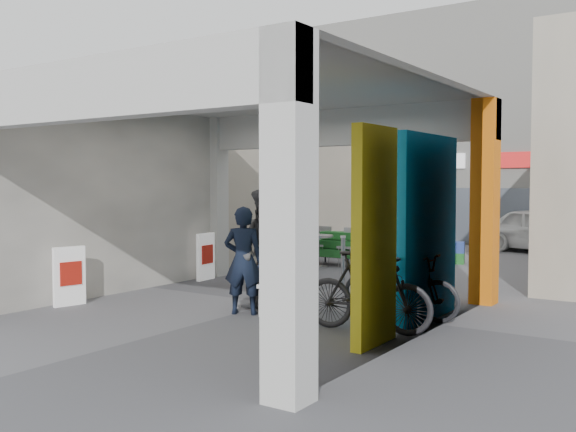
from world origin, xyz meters
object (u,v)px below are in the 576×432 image
Objects in this scene: border_collie at (267,300)px; white_van at (546,230)px; man_elderly at (400,249)px; bicycle_front at (400,286)px; cafe_set at (320,252)px; man_with_dog at (243,260)px; man_crates at (427,222)px; bicycle_rear at (367,292)px; produce_stand at (338,252)px; man_back_turned at (267,250)px.

white_van is at bearing 104.69° from border_collie.
bicycle_front is (0.85, -1.92, -0.36)m from man_elderly.
man_with_dog is (2.09, -5.80, 0.52)m from cafe_set.
white_van is at bearing -0.23° from bicycle_front.
man_crates is 0.97× the size of bicycle_rear.
man_elderly is at bearing -138.39° from man_with_dog.
cafe_set is 0.92× the size of man_elderly.
cafe_set is 4.66m from man_crates.
man_crates is at bearing 18.00° from bicycle_front.
cafe_set is 0.46m from produce_stand.
produce_stand is at bearing 137.55° from man_elderly.
border_collie is at bearing -105.01° from man_elderly.
man_back_turned is at bearing 84.79° from man_crates.
cafe_set is at bearing 40.86° from bicycle_front.
man_back_turned is 1.17× the size of man_elderly.
white_van reaches higher than produce_stand.
bicycle_rear reaches higher than bicycle_front.
man_elderly is 0.44× the size of white_van.
man_with_dog reaches higher than white_van.
cafe_set is 6.21m from border_collie.
bicycle_rear is (3.24, -10.31, -0.35)m from man_crates.
man_with_dog is at bearing 115.34° from bicycle_front.
border_collie is 0.33× the size of bicycle_front.
man_elderly is 0.90× the size of bicycle_front.
border_collie is at bearing -78.24° from produce_stand.
man_with_dog is 0.44× the size of white_van.
man_back_turned reaches higher than white_van.
man_back_turned is at bearing -168.24° from white_van.
produce_stand is at bearing 24.85° from bicycle_rear.
man_elderly is 0.94× the size of man_crates.
cafe_set is at bearing 64.52° from man_crates.
man_crates reaches higher than man_with_dog.
man_crates is (-1.45, 10.21, 0.66)m from border_collie.
white_van is at bearing 84.75° from man_back_turned.
man_elderly reaches higher than white_van.
white_van is at bearing 88.69° from man_elderly.
white_van is at bearing 56.63° from cafe_set.
man_crates reaches higher than produce_stand.
man_back_turned reaches higher than bicycle_front.
bicycle_rear is (3.94, -6.13, 0.23)m from produce_stand.
man_back_turned reaches higher than bicycle_rear.
white_van reaches higher than cafe_set.
produce_stand is 6.39m from bicycle_front.
bicycle_rear is at bearing 94.78° from man_crates.
bicycle_rear is (0.00, -1.10, 0.06)m from bicycle_front.
man_crates reaches higher than white_van.
produce_stand is 0.69× the size of man_crates.
white_van is at bearing -164.15° from man_crates.
white_van is at bearing 49.51° from produce_stand.
bicycle_front reaches higher than border_collie.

